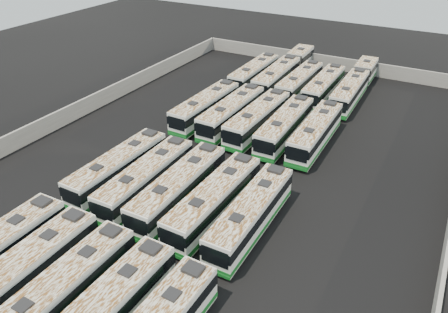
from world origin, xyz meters
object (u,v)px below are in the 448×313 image
Objects in this scene: bus_front_center at (62,293)px; bus_midback_center at (258,119)px; bus_midfront_right at (214,200)px; bus_midback_right at (285,126)px; bus_midfront_far_left at (118,168)px; bus_back_left at (285,71)px; bus_midback_left at (232,113)px; bus_back_far_right at (355,85)px; bus_front_left at (23,274)px; bus_midback_far_left at (206,107)px; bus_back_far_left at (254,74)px; bus_midback_far_right at (315,133)px; bus_back_right at (323,87)px; bus_back_center at (299,83)px; bus_midfront_center at (179,188)px; bus_midfront_far_right at (251,214)px; bus_midfront_left at (146,179)px.

bus_front_center is 30.88m from bus_midback_center.
bus_midfront_right is 1.00× the size of bus_midback_right.
bus_midfront_far_left is 34.57m from bus_back_left.
bus_midfront_far_left is 0.62× the size of bus_back_left.
bus_midback_left is 20.38m from bus_back_far_right.
bus_front_left is 3.68m from bus_front_center.
bus_midback_far_left is at bearing 90.92° from bus_midfront_far_left.
bus_front_left is at bearing -85.49° from bus_back_far_left.
bus_back_far_left is at bearing 91.26° from bus_midback_far_left.
bus_back_left reaches higher than bus_midback_far_right.
bus_midback_far_right is at bearing 1.48° from bus_midback_center.
bus_midback_left reaches higher than bus_back_right.
bus_back_far_left is 0.65× the size of bus_back_far_right.
bus_back_center is (-3.67, 30.88, -0.04)m from bus_midfront_right.
bus_midfront_center is at bearing -178.99° from bus_midfront_right.
bus_front_left is 1.03× the size of bus_back_right.
bus_midback_far_right is 1.01× the size of bus_back_far_left.
bus_front_left is 0.66× the size of bus_back_far_right.
bus_midback_far_right is 0.66× the size of bus_back_far_right.
bus_midfront_center is 1.04× the size of bus_back_center.
bus_midback_far_left is at bearing -127.88° from bus_back_right.
bus_midfront_far_left is 1.00× the size of bus_midfront_far_right.
bus_midback_center is at bearing -114.23° from bus_back_far_right.
bus_midfront_far_left is 0.96× the size of bus_midfront_center.
bus_midback_right is 14.67m from bus_back_center.
bus_midfront_right is (7.44, 14.19, 0.01)m from bus_front_left.
bus_midfront_center reaches higher than bus_back_right.
bus_back_far_right is at bearing 12.03° from bus_back_far_left.
bus_midback_far_right is 20.76m from bus_back_left.
bus_midback_center is (0.01, 16.84, -0.00)m from bus_midfront_center.
bus_midback_right is at bearing 102.13° from bus_midfront_far_right.
bus_back_left reaches higher than bus_back_far_right.
bus_back_center is at bearing 63.66° from bus_midback_far_left.
bus_midback_left is (3.72, 16.77, 0.07)m from bus_midfront_far_left.
bus_back_far_left is (0.05, 14.18, -0.03)m from bus_midback_far_left.
bus_midback_left reaches higher than bus_midfront_left.
bus_back_left reaches higher than bus_midfront_far_right.
bus_midback_far_right is at bearing -59.52° from bus_back_left.
bus_front_left is 1.02× the size of bus_midfront_far_left.
bus_midback_far_left is at bearing -131.57° from bus_back_far_right.
bus_front_center is 1.01× the size of bus_back_right.
bus_front_left is 1.02× the size of bus_back_far_left.
bus_midback_far_right is at bearing 0.43° from bus_midback_left.
bus_midfront_far_left is 37.00m from bus_back_far_right.
bus_midback_far_right is (14.56, 16.74, 0.03)m from bus_midfront_far_left.
bus_back_far_left is (-7.29, 14.15, -0.05)m from bus_midback_center.
bus_midfront_right is at bearing -1.05° from bus_midfront_center.
bus_back_left is 1.61× the size of bus_back_center.
bus_midfront_left is 18.26m from bus_midback_right.
bus_midback_far_left is at bearing -178.41° from bus_midback_center.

